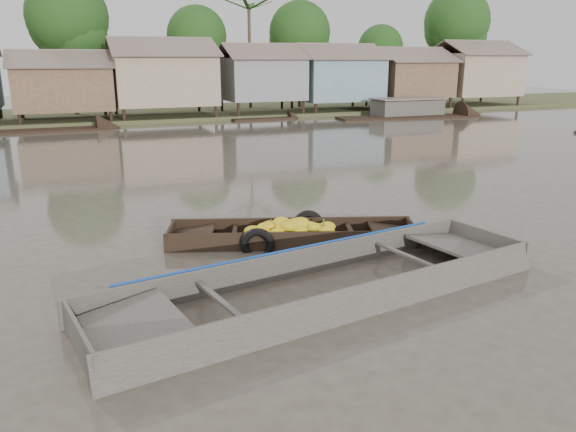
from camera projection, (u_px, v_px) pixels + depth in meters
name	position (u px, v px, depth m)	size (l,w,h in m)	color
ground	(311.00, 270.00, 11.12)	(120.00, 120.00, 0.00)	#474137
riverbank	(164.00, 72.00, 39.77)	(120.00, 12.47, 10.22)	#384723
banana_boat	(289.00, 235.00, 12.78)	(5.78, 3.17, 0.81)	black
viewer_boat	(325.00, 291.00, 9.91)	(8.73, 3.55, 0.68)	#3B3732
distant_boats	(328.00, 118.00, 37.17)	(46.37, 14.82, 1.38)	black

